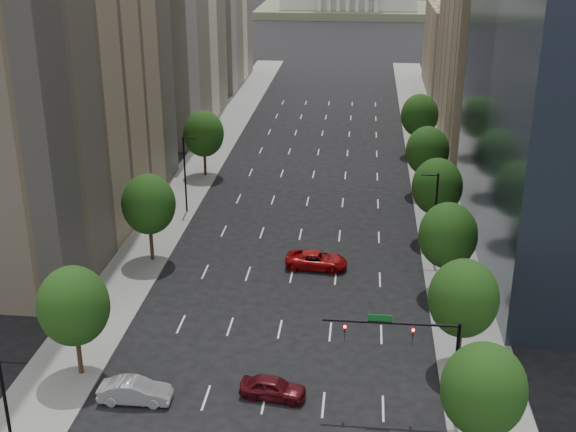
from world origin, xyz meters
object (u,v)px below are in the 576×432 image
(traffic_signal, at_px, (420,346))
(car_maroon, at_px, (273,388))
(car_silver, at_px, (135,391))
(car_red_far, at_px, (316,260))

(traffic_signal, xyz_separation_m, car_maroon, (-9.97, 0.57, -4.37))
(car_silver, relative_size, car_red_far, 0.86)
(traffic_signal, bearing_deg, car_red_far, 110.70)
(traffic_signal, distance_m, car_red_far, 23.88)
(car_maroon, height_order, car_red_far, car_red_far)
(car_maroon, bearing_deg, car_silver, 106.34)
(car_maroon, relative_size, car_silver, 0.92)
(car_maroon, distance_m, car_red_far, 21.47)
(car_maroon, height_order, car_silver, car_silver)
(traffic_signal, xyz_separation_m, car_silver, (-19.53, -0.89, -4.33))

